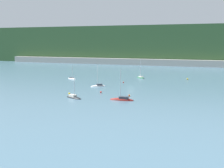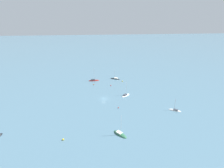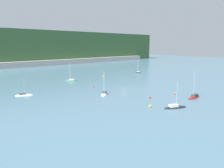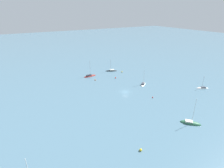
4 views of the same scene
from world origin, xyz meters
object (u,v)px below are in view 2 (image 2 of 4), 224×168
object	(u,v)px
mooring_buoy_1	(122,81)
mooring_buoy_4	(63,139)
sailboat_3	(120,134)
mooring_buoy_0	(111,85)
mooring_buoy_2	(118,108)
sailboat_4	(94,81)
mooring_buoy_3	(94,84)
sailboat_5	(175,110)
sailboat_1	(115,79)
sailboat_2	(126,95)

from	to	relation	value
mooring_buoy_1	mooring_buoy_4	size ratio (longest dim) A/B	0.94
sailboat_3	mooring_buoy_4	xyz separation A→B (m)	(25.39, 1.61, 0.33)
mooring_buoy_0	mooring_buoy_2	distance (m)	32.16
sailboat_4	mooring_buoy_3	size ratio (longest dim) A/B	16.14
sailboat_4	sailboat_5	bearing A→B (deg)	-49.28
sailboat_5	sailboat_1	bearing A→B (deg)	-32.02
sailboat_5	mooring_buoy_2	xyz separation A→B (m)	(31.49, -5.28, 0.22)
mooring_buoy_0	mooring_buoy_1	size ratio (longest dim) A/B	0.95
sailboat_3	sailboat_5	xyz separation A→B (m)	(-33.45, -17.84, -0.00)
sailboat_4	mooring_buoy_0	xyz separation A→B (m)	(-12.82, 11.22, 0.23)
sailboat_3	mooring_buoy_3	xyz separation A→B (m)	(12.75, -58.26, 0.27)
sailboat_1	mooring_buoy_2	distance (m)	45.74
sailboat_5	mooring_buoy_1	bearing A→B (deg)	-33.70
sailboat_4	mooring_buoy_1	size ratio (longest dim) A/B	14.73
sailboat_3	mooring_buoy_0	xyz separation A→B (m)	(0.01, -55.21, 0.29)
mooring_buoy_1	sailboat_5	bearing A→B (deg)	117.76
sailboat_1	mooring_buoy_2	size ratio (longest dim) A/B	15.19
sailboat_1	mooring_buoy_3	size ratio (longest dim) A/B	12.93
sailboat_4	mooring_buoy_3	xyz separation A→B (m)	(-0.08, 8.17, 0.22)
sailboat_1	mooring_buoy_4	distance (m)	76.55
sailboat_1	sailboat_4	world-z (taller)	sailboat_4
sailboat_5	mooring_buoy_4	world-z (taller)	sailboat_5
mooring_buoy_4	sailboat_1	bearing A→B (deg)	-113.16
mooring_buoy_4	sailboat_5	bearing A→B (deg)	-161.71
sailboat_5	sailboat_3	bearing A→B (deg)	56.61
sailboat_4	sailboat_5	world-z (taller)	sailboat_4
mooring_buoy_0	mooring_buoy_4	bearing A→B (deg)	65.93
sailboat_3	mooring_buoy_4	distance (m)	25.45
sailboat_4	sailboat_5	xyz separation A→B (m)	(-46.28, 48.59, -0.06)
mooring_buoy_0	mooring_buoy_3	distance (m)	13.10
sailboat_2	mooring_buoy_3	xyz separation A→B (m)	(21.34, -19.82, 0.22)
mooring_buoy_0	mooring_buoy_3	size ratio (longest dim) A/B	1.04
sailboat_2	sailboat_4	distance (m)	35.24
mooring_buoy_3	mooring_buoy_4	bearing A→B (deg)	78.08
mooring_buoy_2	mooring_buoy_4	size ratio (longest dim) A/B	0.73
mooring_buoy_0	mooring_buoy_1	bearing A→B (deg)	-142.41
mooring_buoy_0	sailboat_5	bearing A→B (deg)	131.84
mooring_buoy_1	mooring_buoy_4	xyz separation A→B (m)	(35.20, 64.38, 0.02)
sailboat_4	mooring_buoy_0	world-z (taller)	sailboat_4
sailboat_3	sailboat_5	bearing A→B (deg)	76.98
sailboat_2	sailboat_4	xyz separation A→B (m)	(21.42, -27.98, 0.01)
mooring_buoy_4	sailboat_3	bearing A→B (deg)	-176.37
mooring_buoy_1	mooring_buoy_2	bearing A→B (deg)	78.81
sailboat_1	sailboat_3	distance (m)	68.93
mooring_buoy_0	mooring_buoy_1	world-z (taller)	mooring_buoy_1
sailboat_3	sailboat_4	world-z (taller)	sailboat_3
mooring_buoy_0	mooring_buoy_4	distance (m)	62.23
sailboat_3	mooring_buoy_4	world-z (taller)	sailboat_3
sailboat_1	sailboat_2	world-z (taller)	sailboat_2
sailboat_4	mooring_buoy_3	distance (m)	8.17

